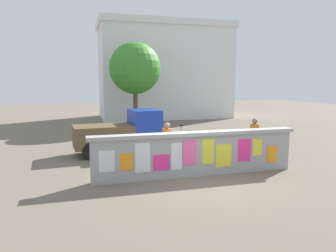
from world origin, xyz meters
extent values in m
plane|color=#6B6051|center=(0.00, 8.00, 0.00)|extent=(60.00, 60.00, 0.00)
cube|color=#9D9D9D|center=(0.00, 0.00, 0.66)|extent=(6.74, 0.30, 1.33)
cube|color=#9F9F9F|center=(0.00, 0.00, 1.39)|extent=(6.94, 0.42, 0.12)
cube|color=silver|center=(-2.90, -0.16, 0.71)|extent=(0.47, 0.02, 0.65)
cube|color=orange|center=(-2.32, -0.16, 0.66)|extent=(0.40, 0.03, 0.52)
cube|color=silver|center=(-1.82, -0.16, 0.75)|extent=(0.48, 0.01, 0.92)
cube|color=#F42D8C|center=(-1.23, -0.16, 0.56)|extent=(0.53, 0.02, 0.49)
cube|color=silver|center=(-0.74, -0.16, 0.72)|extent=(0.37, 0.02, 0.86)
cube|color=#F9599E|center=(-0.30, -0.16, 0.82)|extent=(0.46, 0.03, 0.79)
cube|color=yellow|center=(0.33, -0.16, 0.81)|extent=(0.40, 0.02, 0.82)
cube|color=yellow|center=(0.88, -0.16, 0.65)|extent=(0.54, 0.03, 0.75)
cube|color=#F42D8C|center=(1.63, -0.16, 0.78)|extent=(0.46, 0.03, 0.75)
cube|color=yellow|center=(2.12, -0.16, 0.85)|extent=(0.33, 0.02, 0.56)
cube|color=orange|center=(2.70, -0.16, 0.60)|extent=(0.38, 0.02, 0.58)
cylinder|color=black|center=(-0.85, 4.69, 0.35)|extent=(0.71, 0.26, 0.70)
cylinder|color=black|center=(-0.74, 3.39, 0.35)|extent=(0.71, 0.26, 0.70)
cylinder|color=black|center=(-3.34, 4.47, 0.35)|extent=(0.71, 0.26, 0.70)
cylinder|color=black|center=(-3.23, 3.18, 0.35)|extent=(0.71, 0.26, 0.70)
cube|color=#1933A5|center=(-0.89, 4.03, 1.10)|extent=(1.32, 1.60, 1.50)
cube|color=brown|center=(-2.69, 3.88, 0.80)|extent=(2.52, 1.70, 0.90)
cylinder|color=black|center=(0.39, 2.98, 0.30)|extent=(0.61, 0.22, 0.60)
cylinder|color=black|center=(1.66, 2.71, 0.30)|extent=(0.61, 0.24, 0.60)
cube|color=#197233|center=(1.03, 2.85, 0.58)|extent=(1.03, 0.45, 0.32)
cube|color=black|center=(1.22, 2.80, 0.76)|extent=(0.59, 0.33, 0.10)
cube|color=#262626|center=(0.49, 2.96, 0.85)|extent=(0.16, 0.56, 0.03)
cylinder|color=black|center=(0.53, 5.40, 0.33)|extent=(0.65, 0.21, 0.66)
cylinder|color=black|center=(1.55, 5.12, 0.33)|extent=(0.65, 0.21, 0.66)
cube|color=#1933A5|center=(1.04, 5.26, 0.51)|extent=(0.93, 0.29, 0.06)
cylinder|color=#1933A5|center=(1.18, 5.22, 0.73)|extent=(0.04, 0.04, 0.40)
cube|color=black|center=(1.18, 5.22, 0.93)|extent=(0.21, 0.13, 0.05)
cube|color=black|center=(0.58, 5.38, 0.88)|extent=(0.15, 0.44, 0.03)
cylinder|color=#D83F72|center=(-0.61, 1.36, 0.40)|extent=(0.12, 0.12, 0.80)
cylinder|color=#D83F72|center=(-0.67, 1.19, 0.40)|extent=(0.12, 0.12, 0.80)
cylinder|color=#BF6626|center=(-0.64, 1.28, 1.10)|extent=(0.43, 0.43, 0.60)
sphere|color=#8C664C|center=(-0.64, 1.28, 1.51)|extent=(0.22, 0.22, 0.22)
cylinder|color=#BF6626|center=(3.11, 1.52, 0.40)|extent=(0.12, 0.12, 0.80)
cylinder|color=#BF6626|center=(2.97, 1.63, 0.40)|extent=(0.12, 0.12, 0.80)
cylinder|color=#BF6626|center=(3.04, 1.58, 1.10)|extent=(0.48, 0.48, 0.60)
sphere|color=#8C664C|center=(3.04, 1.58, 1.51)|extent=(0.22, 0.22, 0.22)
cylinder|color=brown|center=(0.10, 11.89, 1.37)|extent=(0.29, 0.29, 2.75)
sphere|color=#358327|center=(0.10, 11.89, 3.96)|extent=(3.45, 3.45, 3.45)
cube|color=white|center=(3.62, 17.37, 3.73)|extent=(10.80, 5.39, 7.46)
cube|color=silver|center=(3.62, 17.37, 7.71)|extent=(11.10, 5.69, 0.50)
camera|label=1|loc=(-3.65, -9.43, 3.03)|focal=33.95mm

